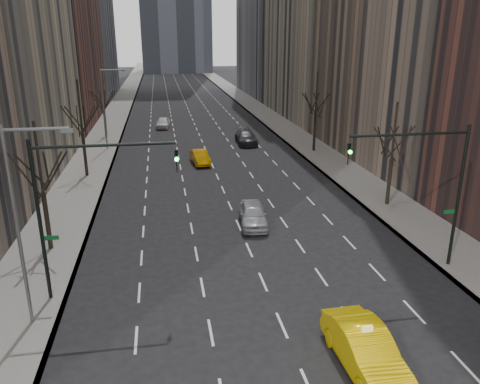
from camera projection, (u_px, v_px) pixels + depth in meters
name	position (u px, v px, depth m)	size (l,w,h in m)	color
sidewalk_left	(116.00, 115.00, 77.26)	(4.50, 320.00, 0.15)	slate
sidewalk_right	(261.00, 111.00, 81.15)	(4.50, 320.00, 0.15)	slate
tree_lw_b	(43.00, 193.00, 27.53)	(3.36, 3.50, 7.82)	black
tree_lw_c	(83.00, 134.00, 42.38)	(3.36, 3.50, 8.74)	black
tree_lw_d	(104.00, 110.00, 59.36)	(3.36, 3.50, 7.36)	black
tree_rw_b	(391.00, 159.00, 35.08)	(3.36, 3.50, 7.82)	black
tree_rw_c	(315.00, 116.00, 51.81)	(3.36, 3.50, 8.74)	black
traffic_mast_left	(74.00, 194.00, 21.81)	(6.69, 0.39, 8.00)	black
traffic_mast_right	(433.00, 176.00, 24.71)	(6.69, 0.39, 8.00)	black
streetlight_near	(23.00, 208.00, 19.63)	(2.83, 0.22, 9.00)	slate
streetlight_far	(106.00, 101.00, 52.35)	(2.83, 0.22, 9.00)	slate
taxi_sedan	(365.00, 350.00, 18.27)	(1.80, 5.15, 1.70)	yellow
silver_sedan_ahead	(253.00, 214.00, 32.32)	(1.83, 4.55, 1.55)	#A6A9AE
far_taxi	(200.00, 157.00, 47.91)	(1.48, 4.25, 1.40)	orange
far_suv_grey	(246.00, 137.00, 56.83)	(2.27, 5.58, 1.62)	#2A2A2E
far_car_white	(163.00, 123.00, 66.66)	(1.77, 4.41, 1.50)	silver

